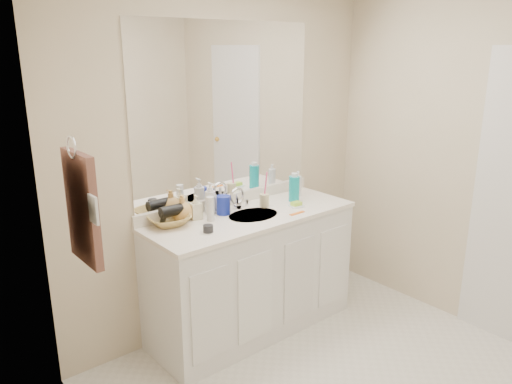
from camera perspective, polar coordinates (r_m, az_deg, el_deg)
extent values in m
cube|color=beige|center=(3.56, -3.36, 3.45)|extent=(2.60, 0.02, 2.40)
cube|color=beige|center=(1.86, -11.76, -9.41)|extent=(0.02, 2.60, 2.40)
cube|color=beige|center=(3.76, 25.57, 2.56)|extent=(0.02, 2.60, 2.40)
cube|color=white|center=(3.61, -0.51, -9.37)|extent=(1.50, 0.55, 0.85)
cube|color=white|center=(3.45, -0.53, -2.77)|extent=(1.52, 0.57, 0.03)
cube|color=white|center=(3.62, -3.14, -0.91)|extent=(1.52, 0.03, 0.08)
cylinder|color=beige|center=(3.43, -0.32, -2.81)|extent=(0.37, 0.37, 0.02)
cylinder|color=silver|center=(3.54, -2.18, -1.05)|extent=(0.02, 0.02, 0.11)
cube|color=white|center=(3.49, -3.40, 9.20)|extent=(1.48, 0.01, 1.20)
cylinder|color=#16269B|center=(3.43, -3.75, -1.50)|extent=(0.10, 0.10, 0.13)
cylinder|color=beige|center=(3.58, 0.96, -0.96)|extent=(0.08, 0.08, 0.09)
cylinder|color=#FF4388|center=(3.56, 1.09, 0.65)|extent=(0.01, 0.04, 0.21)
cylinder|color=#0D99A3|center=(3.71, 4.38, 0.37)|extent=(0.08, 0.08, 0.19)
cylinder|color=silver|center=(3.85, 4.78, 0.71)|extent=(0.07, 0.07, 0.15)
cube|color=white|center=(3.60, 4.62, -1.61)|extent=(0.11, 0.10, 0.01)
cube|color=#B4EA39|center=(3.60, 4.63, -1.33)|extent=(0.07, 0.06, 0.03)
cube|color=orange|center=(3.46, 4.72, -2.43)|extent=(0.13, 0.03, 0.01)
cylinder|color=black|center=(3.12, -5.49, -4.18)|extent=(0.08, 0.08, 0.05)
cylinder|color=silver|center=(3.31, -5.24, -1.91)|extent=(0.05, 0.05, 0.16)
imported|color=silver|center=(3.44, -5.26, -0.70)|extent=(0.09, 0.09, 0.22)
imported|color=beige|center=(3.35, -6.90, -1.72)|extent=(0.09, 0.09, 0.16)
imported|color=tan|center=(3.32, -8.41, -1.82)|extent=(0.17, 0.17, 0.17)
imported|color=#A38241|center=(3.28, -9.93, -3.15)|extent=(0.31, 0.31, 0.07)
cylinder|color=black|center=(3.27, -9.67, -2.15)|extent=(0.15, 0.08, 0.07)
torus|color=silver|center=(2.44, -20.35, 4.83)|extent=(0.01, 0.11, 0.11)
cube|color=#4F312A|center=(2.52, -19.25, -1.78)|extent=(0.04, 0.32, 0.55)
cube|color=silver|center=(2.32, -18.08, -1.92)|extent=(0.01, 0.08, 0.13)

